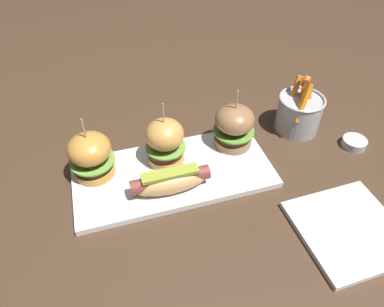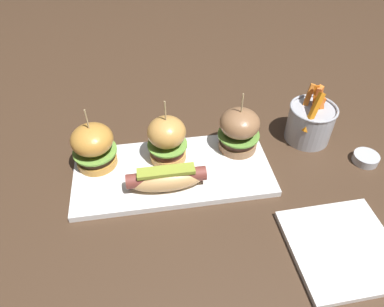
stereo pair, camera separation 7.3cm
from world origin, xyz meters
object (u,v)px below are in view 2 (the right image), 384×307
at_px(slider_right, 239,130).
at_px(sauce_ramekin, 366,158).
at_px(hot_dog, 167,178).
at_px(platter_main, 173,171).
at_px(side_plate, 342,248).
at_px(slider_left, 94,146).
at_px(slider_center, 167,139).
at_px(fries_bucket, 310,122).

height_order(slider_right, sauce_ramekin, slider_right).
xyz_separation_m(hot_dog, sauce_ramekin, (0.45, 0.02, -0.03)).
xyz_separation_m(platter_main, sauce_ramekin, (0.43, -0.03, 0.00)).
height_order(sauce_ramekin, side_plate, sauce_ramekin).
height_order(slider_left, slider_center, slider_center).
bearing_deg(platter_main, slider_right, 17.08).
height_order(platter_main, slider_center, slider_center).
relative_size(hot_dog, side_plate, 0.86).
bearing_deg(fries_bucket, slider_right, -172.76).
distance_m(slider_left, slider_center, 0.15).
xyz_separation_m(sauce_ramekin, side_plate, (-0.15, -0.20, -0.00)).
xyz_separation_m(hot_dog, side_plate, (0.29, -0.18, -0.03)).
relative_size(platter_main, side_plate, 2.27).
bearing_deg(slider_right, fries_bucket, 7.24).
bearing_deg(hot_dog, fries_bucket, 18.75).
bearing_deg(side_plate, fries_bucket, 79.42).
bearing_deg(platter_main, fries_bucket, 11.90).
relative_size(slider_center, fries_bucket, 1.07).
bearing_deg(sauce_ramekin, side_plate, -127.23).
distance_m(slider_left, slider_right, 0.31).
relative_size(hot_dog, slider_left, 1.12).
height_order(slider_left, slider_right, slider_right).
relative_size(platter_main, slider_right, 2.90).
relative_size(platter_main, fries_bucket, 2.99).
bearing_deg(sauce_ramekin, fries_bucket, 134.79).
xyz_separation_m(slider_left, slider_right, (0.31, 0.00, 0.00)).
bearing_deg(sauce_ramekin, hot_dog, -177.49).
distance_m(hot_dog, slider_center, 0.09).
bearing_deg(platter_main, slider_left, 164.41).
height_order(platter_main, hot_dog, hot_dog).
xyz_separation_m(hot_dog, fries_bucket, (0.35, 0.12, 0.01)).
bearing_deg(hot_dog, slider_left, 146.80).
height_order(hot_dog, slider_left, slider_left).
xyz_separation_m(slider_right, sauce_ramekin, (0.28, -0.08, -0.05)).
bearing_deg(platter_main, slider_center, 98.55).
bearing_deg(side_plate, slider_right, 113.48).
xyz_separation_m(slider_left, fries_bucket, (0.49, 0.03, -0.02)).
height_order(fries_bucket, sauce_ramekin, fries_bucket).
distance_m(sauce_ramekin, side_plate, 0.26).
height_order(slider_center, sauce_ramekin, slider_center).
height_order(platter_main, slider_right, slider_right).
bearing_deg(sauce_ramekin, slider_right, 164.56).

